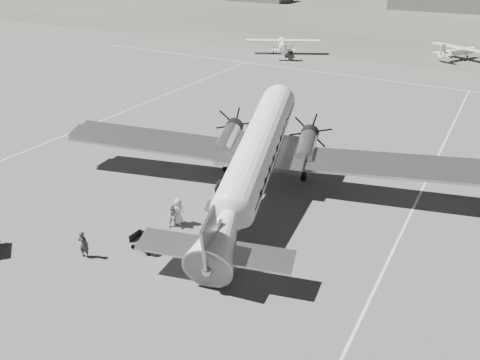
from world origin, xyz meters
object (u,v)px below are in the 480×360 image
light_plane_left (283,46)px  ground_crew (84,244)px  baggage_cart_near (144,243)px  passenger (178,211)px  light_plane_right (458,53)px  dc3_airliner (255,160)px  ramp_agent (174,215)px

light_plane_left → ground_crew: bearing=-103.1°
baggage_cart_near → passenger: 3.18m
light_plane_right → passenger: light_plane_right is taller
light_plane_right → baggage_cart_near: light_plane_right is taller
baggage_cart_near → dc3_airliner: bearing=76.1°
ramp_agent → dc3_airliner: bearing=6.0°
dc3_airliner → baggage_cart_near: (-2.56, -8.37, -2.40)m
baggage_cart_near → passenger: bearing=91.7°
light_plane_left → passenger: 50.87m
ground_crew → dc3_airliner: bearing=-131.0°
light_plane_left → ramp_agent: (15.64, -48.80, -0.44)m
light_plane_right → ramp_agent: size_ratio=6.45×
dc3_airliner → light_plane_right: dc3_airliner is taller
light_plane_left → ramp_agent: light_plane_left is taller
light_plane_left → ramp_agent: bearing=-99.2°
light_plane_left → ground_crew: light_plane_left is taller
ramp_agent → ground_crew: bearing=-175.8°
light_plane_right → ramp_agent: light_plane_right is taller
light_plane_right → baggage_cart_near: bearing=-68.3°
light_plane_right → ground_crew: (-11.06, -63.07, -0.23)m
dc3_airliner → light_plane_right: 52.91m
light_plane_right → ground_crew: size_ratio=6.18×
ground_crew → baggage_cart_near: bearing=-153.2°
dc3_airliner → light_plane_right: bearing=68.6°
ramp_agent → passenger: bearing=24.7°
ground_crew → passenger: (2.42, 5.33, 0.06)m
baggage_cart_near → ground_crew: size_ratio=0.93×
light_plane_left → ramp_agent: size_ratio=7.60×
ground_crew → ramp_agent: 5.46m
light_plane_left → baggage_cart_near: size_ratio=7.79×
light_plane_right → passenger: (-8.64, -57.74, -0.17)m
light_plane_left → passenger: light_plane_left is taller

